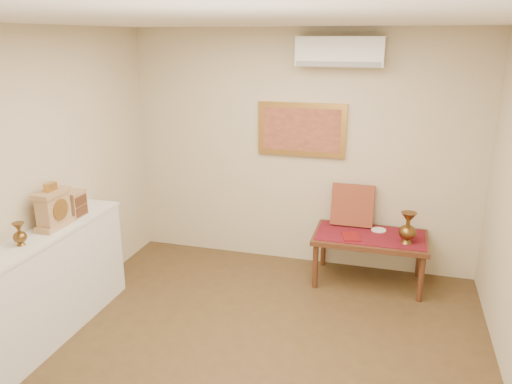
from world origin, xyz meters
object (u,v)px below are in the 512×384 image
(mantel_clock, at_px, (53,209))
(low_table, at_px, (370,241))
(wooden_chest, at_px, (74,204))
(brass_urn_tall, at_px, (408,224))
(display_ledge, at_px, (44,288))

(mantel_clock, bearing_deg, low_table, 31.80)
(wooden_chest, bearing_deg, mantel_clock, -89.28)
(brass_urn_tall, relative_size, mantel_clock, 0.99)
(brass_urn_tall, distance_m, display_ledge, 3.53)
(low_table, bearing_deg, mantel_clock, -148.20)
(brass_urn_tall, height_order, low_table, brass_urn_tall)
(wooden_chest, distance_m, low_table, 3.05)
(display_ledge, height_order, mantel_clock, mantel_clock)
(brass_urn_tall, bearing_deg, mantel_clock, -153.21)
(wooden_chest, height_order, low_table, wooden_chest)
(mantel_clock, relative_size, low_table, 0.34)
(display_ledge, height_order, low_table, display_ledge)
(brass_urn_tall, relative_size, low_table, 0.34)
(brass_urn_tall, bearing_deg, wooden_chest, -157.90)
(mantel_clock, distance_m, low_table, 3.20)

